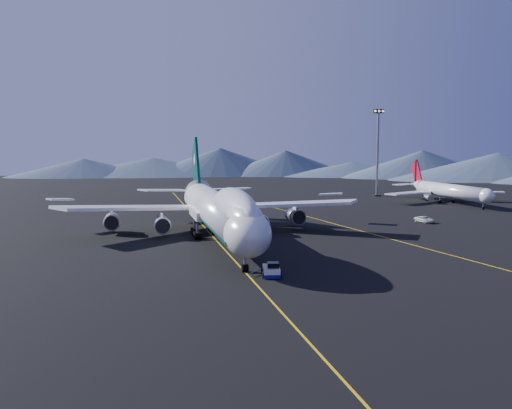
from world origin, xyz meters
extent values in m
plane|color=black|center=(0.00, 0.00, 0.00)|extent=(500.00, 500.00, 0.00)
cube|color=#E4B00D|center=(0.00, 0.00, 0.01)|extent=(0.25, 220.00, 0.01)
cube|color=#E4B00D|center=(30.00, 10.00, 0.01)|extent=(28.08, 198.09, 0.01)
cone|color=#45566A|center=(-40.81, 231.43, 6.00)|extent=(100.00, 100.00, 12.00)
cone|color=#45566A|center=(36.76, 232.11, 6.00)|extent=(100.00, 100.00, 12.00)
cone|color=#45566A|center=(110.33, 207.49, 6.00)|extent=(100.00, 100.00, 12.00)
cone|color=#45566A|center=(171.87, 160.27, 6.00)|extent=(100.00, 100.00, 12.00)
cylinder|color=silver|center=(0.00, 0.00, 5.60)|extent=(6.50, 56.00, 6.50)
ellipsoid|color=silver|center=(0.00, -28.00, 5.60)|extent=(6.50, 10.40, 6.50)
ellipsoid|color=silver|center=(0.00, -18.50, 8.10)|extent=(5.13, 25.16, 5.85)
cube|color=black|center=(0.00, -30.00, 6.80)|extent=(3.60, 1.61, 1.29)
cone|color=silver|center=(0.00, 33.00, 6.40)|extent=(6.50, 12.00, 6.50)
cube|color=#03382A|center=(0.00, 1.00, 4.70)|extent=(6.24, 60.00, 1.10)
cube|color=silver|center=(0.00, 5.50, 4.50)|extent=(7.50, 13.00, 1.60)
cube|color=silver|center=(-14.50, 11.50, 5.20)|extent=(30.62, 23.28, 2.83)
cube|color=silver|center=(14.50, 11.50, 5.20)|extent=(30.62, 23.28, 2.83)
cylinder|color=slate|center=(-9.50, 7.50, 2.40)|extent=(2.90, 5.50, 2.90)
cylinder|color=slate|center=(-19.00, 14.00, 2.40)|extent=(2.90, 5.50, 2.90)
cylinder|color=slate|center=(9.50, 7.50, 2.40)|extent=(2.90, 5.50, 2.90)
cylinder|color=slate|center=(19.00, 14.00, 2.40)|extent=(2.90, 5.50, 2.90)
cube|color=#03382A|center=(0.00, 32.00, 11.40)|extent=(0.55, 14.11, 15.94)
cube|color=silver|center=(-7.50, 34.50, 6.80)|extent=(12.39, 9.47, 0.98)
cube|color=silver|center=(7.50, 34.50, 6.80)|extent=(12.39, 9.47, 0.98)
cylinder|color=black|center=(0.00, -26.50, 0.55)|extent=(0.90, 1.10, 1.10)
cube|color=silver|center=(3.00, -29.53, 0.72)|extent=(2.79, 4.53, 1.06)
cube|color=#0D0D64|center=(3.00, -29.53, 0.34)|extent=(2.91, 4.73, 0.48)
cube|color=black|center=(3.00, -29.53, 1.49)|extent=(1.77, 1.77, 0.87)
cylinder|color=silver|center=(78.25, 50.88, 3.90)|extent=(4.11, 34.64, 4.11)
ellipsoid|color=silver|center=(78.25, 33.56, 3.90)|extent=(4.11, 5.76, 4.11)
cone|color=silver|center=(78.25, 71.45, 4.33)|extent=(4.11, 7.58, 4.11)
cube|color=silver|center=(67.42, 56.30, 3.03)|extent=(18.18, 12.27, 0.38)
cube|color=silver|center=(89.07, 56.30, 3.03)|extent=(18.18, 12.27, 0.38)
cylinder|color=slate|center=(72.29, 53.59, 1.73)|extent=(2.06, 3.79, 2.06)
cylinder|color=slate|center=(84.20, 53.59, 1.73)|extent=(2.06, 3.79, 2.06)
cube|color=maroon|center=(78.25, 71.99, 8.44)|extent=(0.38, 7.38, 8.72)
imported|color=silver|center=(49.73, 14.41, 0.71)|extent=(3.22, 5.44, 1.42)
cylinder|color=black|center=(67.78, 80.17, 0.23)|extent=(2.75, 2.75, 0.46)
cylinder|color=slate|center=(67.78, 80.17, 14.34)|extent=(0.80, 0.80, 28.68)
cube|color=black|center=(67.78, 80.17, 29.03)|extent=(3.67, 0.92, 1.38)
camera|label=1|loc=(-15.12, -102.33, 17.41)|focal=40.00mm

